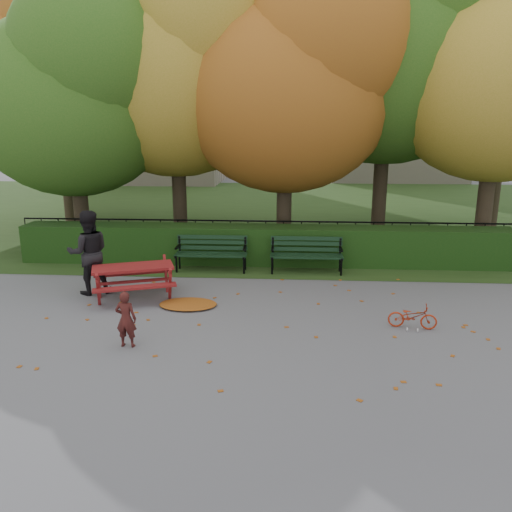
# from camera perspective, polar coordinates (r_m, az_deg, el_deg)

# --- Properties ---
(ground) EXTENTS (90.00, 90.00, 0.00)m
(ground) POSITION_cam_1_polar(r_m,az_deg,el_deg) (9.19, -0.49, -8.11)
(ground) COLOR slate
(ground) RESTS_ON ground
(grass_strip) EXTENTS (90.00, 90.00, 0.00)m
(grass_strip) POSITION_cam_1_polar(r_m,az_deg,el_deg) (22.75, 2.14, 5.45)
(grass_strip) COLOR #223A15
(grass_strip) RESTS_ON ground
(building_left) EXTENTS (10.00, 7.00, 15.00)m
(building_left) POSITION_cam_1_polar(r_m,az_deg,el_deg) (36.02, -12.55, 20.36)
(building_left) COLOR #B5A98F
(building_left) RESTS_ON ground
(building_right) EXTENTS (9.00, 6.00, 12.00)m
(building_right) POSITION_cam_1_polar(r_m,az_deg,el_deg) (37.29, 15.93, 17.63)
(building_right) COLOR #B5A98F
(building_right) RESTS_ON ground
(hedge) EXTENTS (13.00, 0.90, 1.00)m
(hedge) POSITION_cam_1_polar(r_m,az_deg,el_deg) (13.33, 0.94, 1.28)
(hedge) COLOR black
(hedge) RESTS_ON ground
(iron_fence) EXTENTS (14.00, 0.04, 1.02)m
(iron_fence) POSITION_cam_1_polar(r_m,az_deg,el_deg) (14.10, 1.11, 2.16)
(iron_fence) COLOR black
(iron_fence) RESTS_ON ground
(tree_a) EXTENTS (5.88, 5.60, 7.48)m
(tree_a) POSITION_cam_1_polar(r_m,az_deg,el_deg) (15.24, -19.62, 17.34)
(tree_a) COLOR black
(tree_a) RESTS_ON ground
(tree_b) EXTENTS (6.72, 6.40, 8.79)m
(tree_b) POSITION_cam_1_polar(r_m,az_deg,el_deg) (15.64, -8.16, 21.14)
(tree_b) COLOR black
(tree_b) RESTS_ON ground
(tree_c) EXTENTS (6.30, 6.00, 8.00)m
(tree_c) POSITION_cam_1_polar(r_m,az_deg,el_deg) (14.50, 4.82, 19.48)
(tree_c) COLOR black
(tree_c) RESTS_ON ground
(tree_d) EXTENTS (7.14, 6.80, 9.58)m
(tree_d) POSITION_cam_1_polar(r_m,az_deg,el_deg) (16.22, 16.56, 22.54)
(tree_d) COLOR black
(tree_d) RESTS_ON ground
(tree_f) EXTENTS (6.93, 6.60, 9.19)m
(tree_f) POSITION_cam_1_polar(r_m,az_deg,el_deg) (19.46, -21.08, 19.87)
(tree_f) COLOR black
(tree_f) RESTS_ON ground
(bench_left) EXTENTS (1.80, 0.57, 0.88)m
(bench_left) POSITION_cam_1_polar(r_m,az_deg,el_deg) (12.68, -5.11, 0.64)
(bench_left) COLOR black
(bench_left) RESTS_ON ground
(bench_right) EXTENTS (1.80, 0.57, 0.88)m
(bench_right) POSITION_cam_1_polar(r_m,az_deg,el_deg) (12.54, 5.79, 0.47)
(bench_right) COLOR black
(bench_right) RESTS_ON ground
(picnic_table) EXTENTS (2.01, 1.81, 0.81)m
(picnic_table) POSITION_cam_1_polar(r_m,az_deg,el_deg) (10.85, -13.85, -1.92)
(picnic_table) COLOR maroon
(picnic_table) RESTS_ON ground
(leaf_pile) EXTENTS (1.26, 0.93, 0.08)m
(leaf_pile) POSITION_cam_1_polar(r_m,az_deg,el_deg) (10.31, -7.77, -5.46)
(leaf_pile) COLOR brown
(leaf_pile) RESTS_ON ground
(leaf_scatter) EXTENTS (9.00, 5.70, 0.01)m
(leaf_scatter) POSITION_cam_1_polar(r_m,az_deg,el_deg) (9.47, -0.35, -7.38)
(leaf_scatter) COLOR brown
(leaf_scatter) RESTS_ON ground
(child) EXTENTS (0.36, 0.24, 0.96)m
(child) POSITION_cam_1_polar(r_m,az_deg,el_deg) (8.51, -14.64, -7.00)
(child) COLOR #441815
(child) RESTS_ON ground
(adult) EXTENTS (1.10, 1.00, 1.84)m
(adult) POSITION_cam_1_polar(r_m,az_deg,el_deg) (11.36, -18.57, 0.38)
(adult) COLOR black
(adult) RESTS_ON ground
(bicycle) EXTENTS (0.90, 0.44, 0.45)m
(bicycle) POSITION_cam_1_polar(r_m,az_deg,el_deg) (9.49, 17.45, -6.60)
(bicycle) COLOR #A6290F
(bicycle) RESTS_ON ground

